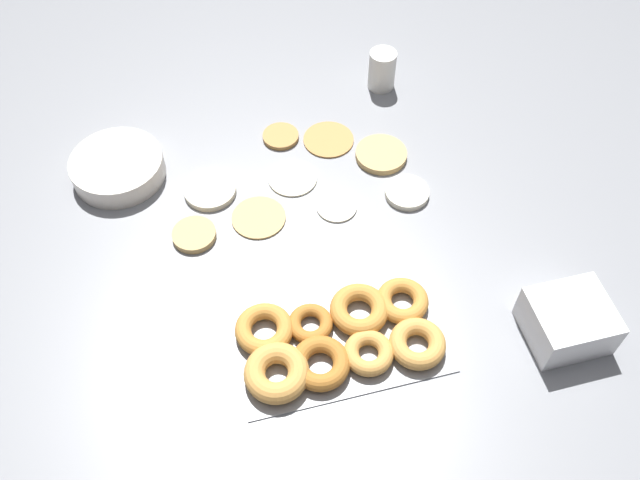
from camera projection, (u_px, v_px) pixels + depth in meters
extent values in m
plane|color=gray|center=(318.00, 220.00, 1.39)|extent=(3.00, 3.00, 0.00)
cylinder|color=beige|center=(293.00, 178.00, 1.45)|extent=(0.10, 0.10, 0.01)
cylinder|color=tan|center=(381.00, 154.00, 1.49)|extent=(0.11, 0.11, 0.01)
cylinder|color=tan|center=(259.00, 217.00, 1.39)|extent=(0.11, 0.11, 0.01)
cylinder|color=tan|center=(194.00, 235.00, 1.36)|extent=(0.09, 0.09, 0.01)
cylinder|color=#B27F42|center=(281.00, 136.00, 1.52)|extent=(0.08, 0.08, 0.01)
cylinder|color=beige|center=(337.00, 206.00, 1.40)|extent=(0.08, 0.08, 0.01)
cylinder|color=beige|center=(210.00, 190.00, 1.43)|extent=(0.11, 0.11, 0.01)
cylinder|color=silver|center=(407.00, 193.00, 1.42)|extent=(0.09, 0.09, 0.01)
cylinder|color=#B27F42|center=(328.00, 139.00, 1.52)|extent=(0.11, 0.11, 0.01)
cube|color=#93969B|center=(340.00, 342.00, 1.21)|extent=(0.38, 0.21, 0.01)
torus|color=#D19347|center=(277.00, 373.00, 1.15)|extent=(0.11, 0.11, 0.04)
torus|color=#AD6B28|center=(320.00, 363.00, 1.17)|extent=(0.10, 0.10, 0.03)
torus|color=#D19347|center=(369.00, 353.00, 1.18)|extent=(0.09, 0.09, 0.03)
torus|color=#D19347|center=(417.00, 344.00, 1.19)|extent=(0.10, 0.10, 0.03)
torus|color=#C68438|center=(264.00, 329.00, 1.21)|extent=(0.11, 0.11, 0.03)
torus|color=#AD6B28|center=(310.00, 324.00, 1.22)|extent=(0.08, 0.08, 0.02)
torus|color=#C68438|center=(359.00, 310.00, 1.23)|extent=(0.11, 0.11, 0.03)
torus|color=#C68438|center=(402.00, 301.00, 1.25)|extent=(0.10, 0.10, 0.03)
cylinder|color=silver|center=(118.00, 167.00, 1.44)|extent=(0.20, 0.20, 0.05)
cube|color=white|center=(563.00, 329.00, 1.22)|extent=(0.14, 0.13, 0.03)
cube|color=white|center=(568.00, 321.00, 1.20)|extent=(0.14, 0.13, 0.03)
cube|color=white|center=(572.00, 313.00, 1.18)|extent=(0.14, 0.13, 0.03)
cylinder|color=white|center=(382.00, 70.00, 1.60)|extent=(0.06, 0.06, 0.10)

